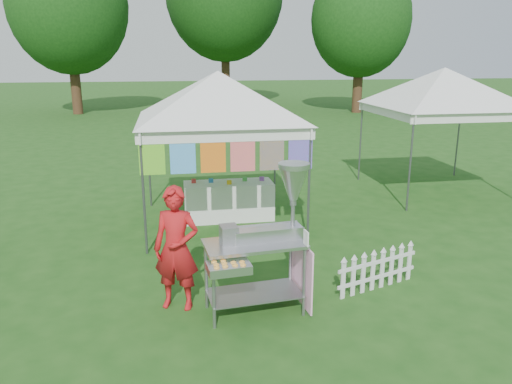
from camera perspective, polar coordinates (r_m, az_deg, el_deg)
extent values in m
plane|color=#1C4B15|center=(6.98, -0.90, -12.70)|extent=(120.00, 120.00, 0.00)
cylinder|color=#59595E|center=(8.47, -12.73, -0.29)|extent=(0.04, 0.04, 2.10)
cylinder|color=#59595E|center=(8.79, 6.07, 0.58)|extent=(0.04, 0.04, 2.10)
cylinder|color=#59595E|center=(11.23, -12.16, 3.58)|extent=(0.04, 0.04, 2.10)
cylinder|color=#59595E|center=(11.47, 2.18, 4.17)|extent=(0.04, 0.04, 2.10)
cube|color=white|center=(8.32, -3.25, 6.48)|extent=(3.00, 0.03, 0.22)
cube|color=white|center=(11.12, -5.03, 8.71)|extent=(3.00, 0.03, 0.22)
pyramid|color=white|center=(9.63, -4.39, 13.66)|extent=(4.24, 4.24, 0.90)
cylinder|color=#59595E|center=(8.30, -3.26, 7.03)|extent=(3.00, 0.03, 0.03)
cube|color=green|center=(8.31, -11.84, 4.28)|extent=(0.42, 0.01, 0.70)
cube|color=blue|center=(8.31, -8.38, 4.44)|extent=(0.42, 0.01, 0.70)
cube|color=red|center=(8.34, -4.94, 4.59)|extent=(0.42, 0.01, 0.70)
cube|color=#D41A91|center=(8.39, -1.53, 4.71)|extent=(0.42, 0.01, 0.70)
cube|color=orange|center=(8.48, 1.83, 4.82)|extent=(0.42, 0.01, 0.70)
cube|color=purple|center=(8.60, 5.10, 4.91)|extent=(0.42, 0.01, 0.70)
cylinder|color=#59595E|center=(11.12, 17.22, 3.12)|extent=(0.04, 0.04, 2.10)
cylinder|color=#59595E|center=(13.66, 11.85, 5.67)|extent=(0.04, 0.04, 2.10)
cylinder|color=#59595E|center=(14.95, 22.08, 5.69)|extent=(0.04, 0.04, 2.10)
cube|color=white|center=(11.69, 23.86, 7.80)|extent=(3.00, 0.03, 0.22)
cube|color=white|center=(14.13, 17.50, 9.50)|extent=(3.00, 0.03, 0.22)
pyramid|color=white|center=(12.83, 20.81, 13.17)|extent=(4.24, 4.24, 0.90)
cylinder|color=#59595E|center=(11.69, 23.90, 8.19)|extent=(3.00, 0.03, 0.03)
cylinder|color=#3C2B15|center=(30.52, -19.97, 12.09)|extent=(0.56, 0.56, 3.96)
ellipsoid|color=#1F5317|center=(30.60, -20.67, 19.31)|extent=(6.40, 6.40, 7.36)
cylinder|color=#3C2B15|center=(34.32, -3.49, 13.97)|extent=(0.56, 0.56, 4.84)
cylinder|color=#3C2B15|center=(30.18, 11.56, 12.24)|extent=(0.56, 0.56, 3.52)
ellipsoid|color=#1F5317|center=(30.20, 11.93, 18.76)|extent=(5.60, 5.60, 6.44)
cylinder|color=gray|center=(6.24, -4.84, -11.43)|extent=(0.05, 0.05, 0.96)
cylinder|color=gray|center=(6.53, 5.53, -10.16)|extent=(0.05, 0.05, 0.96)
cylinder|color=gray|center=(6.71, -5.72, -9.41)|extent=(0.05, 0.05, 0.96)
cylinder|color=gray|center=(6.99, 3.94, -8.34)|extent=(0.05, 0.05, 0.96)
cube|color=gray|center=(6.68, -0.18, -11.48)|extent=(1.27, 0.72, 0.02)
cube|color=#B7B7BC|center=(6.40, -0.18, -5.94)|extent=(1.33, 0.76, 0.04)
cube|color=#B7B7BC|center=(6.46, 1.34, -4.77)|extent=(0.93, 0.35, 0.16)
cube|color=gray|center=(6.33, -3.11, -4.88)|extent=(0.23, 0.25, 0.23)
cylinder|color=gray|center=(6.44, 4.26, -1.32)|extent=(0.06, 0.06, 0.96)
cone|color=#B7B7BC|center=(6.37, 4.31, 0.97)|extent=(0.42, 0.42, 0.43)
cylinder|color=#B7B7BC|center=(6.32, 4.35, 3.03)|extent=(0.44, 0.44, 0.06)
cube|color=#B7B7BC|center=(5.98, -3.12, -8.65)|extent=(0.54, 0.37, 0.11)
cube|color=#FFABD6|center=(6.77, 5.19, -9.16)|extent=(0.10, 0.80, 0.86)
cube|color=white|center=(6.26, 5.74, -5.26)|extent=(0.03, 0.15, 0.19)
imported|color=red|center=(6.66, -9.09, -6.40)|extent=(0.71, 0.58, 1.67)
cube|color=silver|center=(7.10, 9.93, -9.90)|extent=(0.07, 0.04, 0.56)
cube|color=silver|center=(7.21, 11.06, -9.56)|extent=(0.07, 0.04, 0.56)
cube|color=silver|center=(7.32, 12.15, -9.23)|extent=(0.07, 0.04, 0.56)
cube|color=silver|center=(7.43, 13.20, -8.91)|extent=(0.07, 0.04, 0.56)
cube|color=silver|center=(7.55, 14.23, -8.59)|extent=(0.07, 0.04, 0.56)
cube|color=silver|center=(7.66, 15.22, -8.28)|extent=(0.07, 0.04, 0.56)
cube|color=silver|center=(7.78, 16.17, -7.97)|extent=(0.07, 0.04, 0.56)
cube|color=silver|center=(7.91, 17.10, -7.68)|extent=(0.07, 0.04, 0.56)
cube|color=silver|center=(7.53, 13.67, -9.44)|extent=(1.37, 0.50, 0.05)
cube|color=silver|center=(7.43, 13.79, -7.76)|extent=(1.37, 0.50, 0.05)
cube|color=white|center=(10.28, -3.13, -1.01)|extent=(1.80, 0.70, 0.77)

